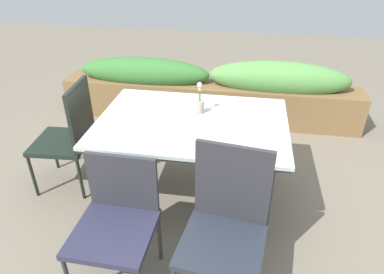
# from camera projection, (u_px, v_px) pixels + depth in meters

# --- Properties ---
(ground_plane) EXTENTS (12.00, 12.00, 0.00)m
(ground_plane) POSITION_uv_depth(u_px,v_px,m) (192.00, 200.00, 3.08)
(ground_plane) COLOR #756B5B
(dining_table) EXTENTS (1.50, 1.06, 0.76)m
(dining_table) POSITION_uv_depth(u_px,v_px,m) (192.00, 128.00, 2.78)
(dining_table) COLOR silver
(dining_table) RESTS_ON ground
(chair_near_left) EXTENTS (0.50, 0.50, 0.86)m
(chair_near_left) POSITION_uv_depth(u_px,v_px,m) (117.00, 217.00, 2.19)
(chair_near_left) COLOR #292940
(chair_near_left) RESTS_ON ground
(chair_end_left) EXTENTS (0.50, 0.50, 0.99)m
(chair_end_left) POSITION_uv_depth(u_px,v_px,m) (70.00, 133.00, 3.02)
(chair_end_left) COLOR black
(chair_end_left) RESTS_ON ground
(chair_near_right) EXTENTS (0.55, 0.55, 1.01)m
(chair_near_right) POSITION_uv_depth(u_px,v_px,m) (226.00, 222.00, 2.07)
(chair_near_right) COLOR #242B35
(chair_near_right) RESTS_ON ground
(flower_vase) EXTENTS (0.06, 0.06, 0.26)m
(flower_vase) POSITION_uv_depth(u_px,v_px,m) (200.00, 102.00, 2.82)
(flower_vase) COLOR tan
(flower_vase) RESTS_ON dining_table
(planter_box) EXTENTS (3.60, 0.43, 0.78)m
(planter_box) POSITION_uv_depth(u_px,v_px,m) (211.00, 91.00, 4.24)
(planter_box) COLOR brown
(planter_box) RESTS_ON ground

